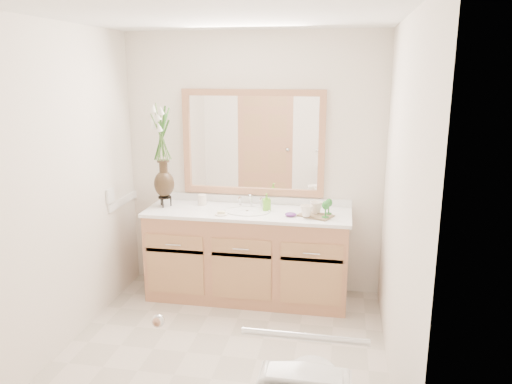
% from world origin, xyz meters
% --- Properties ---
extents(floor, '(2.60, 2.60, 0.00)m').
position_xyz_m(floor, '(0.00, 0.00, 0.00)').
color(floor, beige).
rests_on(floor, ground).
extents(ceiling, '(2.40, 2.60, 0.02)m').
position_xyz_m(ceiling, '(0.00, 0.00, 2.40)').
color(ceiling, white).
rests_on(ceiling, wall_back).
extents(wall_back, '(2.40, 0.02, 2.40)m').
position_xyz_m(wall_back, '(0.00, 1.30, 1.20)').
color(wall_back, white).
rests_on(wall_back, floor).
extents(wall_front, '(2.40, 0.02, 2.40)m').
position_xyz_m(wall_front, '(0.00, -1.30, 1.20)').
color(wall_front, white).
rests_on(wall_front, floor).
extents(wall_left, '(0.02, 2.60, 2.40)m').
position_xyz_m(wall_left, '(-1.20, 0.00, 1.20)').
color(wall_left, white).
rests_on(wall_left, floor).
extents(wall_right, '(0.02, 2.60, 2.40)m').
position_xyz_m(wall_right, '(1.20, 0.00, 1.20)').
color(wall_right, white).
rests_on(wall_right, floor).
extents(vanity, '(1.80, 0.55, 0.80)m').
position_xyz_m(vanity, '(0.00, 1.01, 0.40)').
color(vanity, tan).
rests_on(vanity, floor).
extents(counter, '(1.84, 0.57, 0.03)m').
position_xyz_m(counter, '(0.00, 1.01, 0.82)').
color(counter, white).
rests_on(counter, vanity).
extents(sink, '(0.38, 0.34, 0.23)m').
position_xyz_m(sink, '(0.00, 1.00, 0.78)').
color(sink, white).
rests_on(sink, counter).
extents(mirror, '(1.32, 0.04, 0.97)m').
position_xyz_m(mirror, '(0.00, 1.28, 1.41)').
color(mirror, white).
rests_on(mirror, wall_back).
extents(switch_plate, '(0.02, 0.12, 0.12)m').
position_xyz_m(switch_plate, '(-1.19, 0.76, 0.98)').
color(switch_plate, white).
rests_on(switch_plate, wall_left).
extents(door, '(0.80, 0.03, 2.00)m').
position_xyz_m(door, '(-0.30, -1.29, 1.00)').
color(door, tan).
rests_on(door, floor).
extents(grab_bar, '(0.55, 0.03, 0.03)m').
position_xyz_m(grab_bar, '(0.70, -1.27, 0.95)').
color(grab_bar, silver).
rests_on(grab_bar, wall_front).
extents(flower_vase, '(0.22, 0.22, 0.89)m').
position_xyz_m(flower_vase, '(-0.78, 1.03, 1.44)').
color(flower_vase, black).
rests_on(flower_vase, counter).
extents(tumbler, '(0.08, 0.08, 0.10)m').
position_xyz_m(tumbler, '(-0.45, 1.14, 0.88)').
color(tumbler, white).
rests_on(tumbler, counter).
extents(soap_dish, '(0.11, 0.11, 0.03)m').
position_xyz_m(soap_dish, '(-0.20, 0.84, 0.84)').
color(soap_dish, white).
rests_on(soap_dish, counter).
extents(soap_bottle, '(0.08, 0.08, 0.14)m').
position_xyz_m(soap_bottle, '(0.16, 1.07, 0.90)').
color(soap_bottle, '#6AC62E').
rests_on(soap_bottle, counter).
extents(purple_dish, '(0.12, 0.11, 0.04)m').
position_xyz_m(purple_dish, '(0.40, 0.91, 0.85)').
color(purple_dish, '#60297D').
rests_on(purple_dish, counter).
extents(tray, '(0.33, 0.28, 0.01)m').
position_xyz_m(tray, '(0.61, 0.95, 0.84)').
color(tray, brown).
rests_on(tray, counter).
extents(mug_left, '(0.11, 0.10, 0.10)m').
position_xyz_m(mug_left, '(0.54, 0.89, 0.90)').
color(mug_left, white).
rests_on(mug_left, tray).
extents(mug_right, '(0.14, 0.13, 0.11)m').
position_xyz_m(mug_right, '(0.61, 1.00, 0.90)').
color(mug_right, white).
rests_on(mug_right, tray).
extents(goblet_front, '(0.07, 0.07, 0.15)m').
position_xyz_m(goblet_front, '(0.70, 0.89, 0.94)').
color(goblet_front, '#267327').
rests_on(goblet_front, tray).
extents(goblet_back, '(0.06, 0.06, 0.14)m').
position_xyz_m(goblet_back, '(0.72, 1.00, 0.94)').
color(goblet_back, '#267327').
rests_on(goblet_back, tray).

